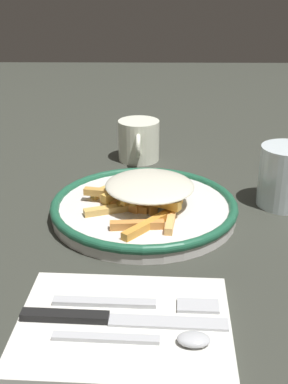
# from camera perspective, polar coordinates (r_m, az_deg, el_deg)

# --- Properties ---
(ground_plane) EXTENTS (2.60, 2.60, 0.00)m
(ground_plane) POSITION_cam_1_polar(r_m,az_deg,el_deg) (0.75, -0.00, -2.74)
(ground_plane) COLOR #34362F
(plate) EXTENTS (0.27, 0.27, 0.03)m
(plate) POSITION_cam_1_polar(r_m,az_deg,el_deg) (0.75, -0.00, -1.80)
(plate) COLOR silver
(plate) RESTS_ON ground_plane
(fries_heap) EXTENTS (0.20, 0.19, 0.04)m
(fries_heap) POSITION_cam_1_polar(r_m,az_deg,el_deg) (0.73, 0.24, -0.02)
(fries_heap) COLOR gold
(fries_heap) RESTS_ON plate
(napkin) EXTENTS (0.18, 0.22, 0.01)m
(napkin) POSITION_cam_1_polar(r_m,az_deg,el_deg) (0.53, -2.27, -14.77)
(napkin) COLOR silver
(napkin) RESTS_ON ground_plane
(fork) EXTENTS (0.02, 0.18, 0.01)m
(fork) POSITION_cam_1_polar(r_m,az_deg,el_deg) (0.55, -0.84, -12.40)
(fork) COLOR silver
(fork) RESTS_ON napkin
(knife) EXTENTS (0.03, 0.21, 0.01)m
(knife) POSITION_cam_1_polar(r_m,az_deg,el_deg) (0.53, -4.39, -13.98)
(knife) COLOR black
(knife) RESTS_ON napkin
(spoon) EXTENTS (0.02, 0.15, 0.01)m
(spoon) POSITION_cam_1_polar(r_m,az_deg,el_deg) (0.50, 1.67, -16.14)
(spoon) COLOR silver
(spoon) RESTS_ON napkin
(water_glass) EXTENTS (0.08, 0.08, 0.09)m
(water_glass) POSITION_cam_1_polar(r_m,az_deg,el_deg) (0.80, 15.63, 1.71)
(water_glass) COLOR silver
(water_glass) RESTS_ON ground_plane
(coffee_mug) EXTENTS (0.10, 0.08, 0.08)m
(coffee_mug) POSITION_cam_1_polar(r_m,az_deg,el_deg) (0.96, -0.59, 5.79)
(coffee_mug) COLOR white
(coffee_mug) RESTS_ON ground_plane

